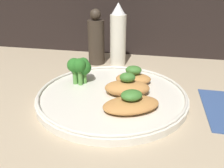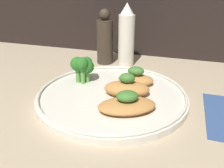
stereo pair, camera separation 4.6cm
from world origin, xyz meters
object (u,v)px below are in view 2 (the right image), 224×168
Objects in this scene: sauce_bottle at (126,37)px; broccoli_bunch at (82,66)px; plate at (112,94)px; pepper_grinder at (105,40)px.

broccoli_bunch is at bearing -105.83° from sauce_bottle.
sauce_bottle reaches higher than plate.
broccoli_bunch is at bearing -85.78° from pepper_grinder.
sauce_bottle is 6.87cm from pepper_grinder.
pepper_grinder is at bearing 180.00° from sauce_bottle.
plate is 1.94× the size of pepper_grinder.
sauce_bottle is at bearing 74.17° from broccoli_bunch.
sauce_bottle is at bearing 97.81° from plate.
broccoli_bunch is (-8.40, 3.44, 4.34)cm from plate.
sauce_bottle is 1.11× the size of pepper_grinder.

